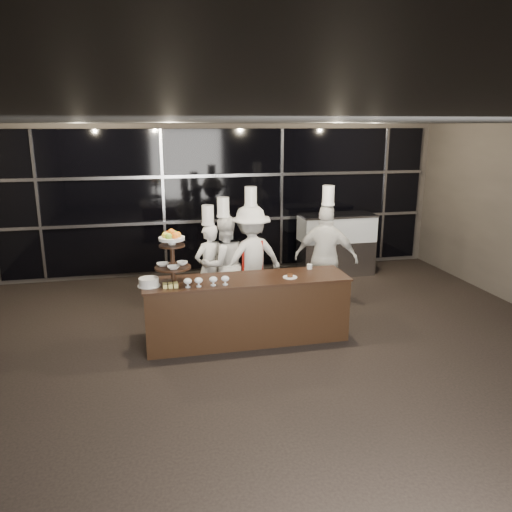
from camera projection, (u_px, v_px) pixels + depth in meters
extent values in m
plane|color=black|center=(294.00, 390.00, 5.77)|extent=(10.00, 10.00, 0.00)
plane|color=black|center=(299.00, 122.00, 5.01)|extent=(10.00, 10.00, 0.00)
plane|color=#473F38|center=(223.00, 200.00, 10.11)|extent=(9.00, 0.00, 9.00)
cube|color=black|center=(224.00, 200.00, 10.05)|extent=(8.60, 0.04, 2.80)
cube|color=#A5A5AA|center=(224.00, 220.00, 10.10)|extent=(8.60, 0.06, 0.06)
cube|color=#A5A5AA|center=(224.00, 175.00, 9.87)|extent=(8.60, 0.06, 0.06)
cube|color=#A5A5AA|center=(38.00, 207.00, 9.28)|extent=(0.05, 0.05, 2.80)
cube|color=#A5A5AA|center=(164.00, 202.00, 9.77)|extent=(0.05, 0.05, 2.80)
cube|color=#A5A5AA|center=(282.00, 199.00, 10.28)|extent=(0.05, 0.05, 2.80)
cube|color=#A5A5AA|center=(384.00, 195.00, 10.76)|extent=(0.05, 0.05, 2.80)
cube|color=black|center=(247.00, 310.00, 7.01)|extent=(2.80, 0.70, 0.90)
cube|color=black|center=(247.00, 279.00, 6.89)|extent=(2.84, 0.74, 0.03)
cylinder|color=black|center=(174.00, 282.00, 6.67)|extent=(0.24, 0.24, 0.03)
cylinder|color=black|center=(172.00, 258.00, 6.58)|extent=(0.06, 0.06, 0.70)
cylinder|color=black|center=(173.00, 267.00, 6.62)|extent=(0.48, 0.48, 0.02)
cylinder|color=black|center=(172.00, 245.00, 6.54)|extent=(0.34, 0.34, 0.02)
cylinder|color=white|center=(172.00, 242.00, 6.53)|extent=(0.10, 0.10, 0.06)
cylinder|color=white|center=(172.00, 239.00, 6.52)|extent=(0.34, 0.34, 0.04)
sphere|color=orange|center=(178.00, 235.00, 6.52)|extent=(0.09, 0.09, 0.09)
sphere|color=#7FBF31|center=(174.00, 234.00, 6.58)|extent=(0.09, 0.09, 0.09)
sphere|color=#F04C14|center=(168.00, 234.00, 6.56)|extent=(0.09, 0.09, 0.09)
sphere|color=yellow|center=(165.00, 235.00, 6.49)|extent=(0.09, 0.09, 0.09)
sphere|color=#87B62E|center=(169.00, 236.00, 6.43)|extent=(0.09, 0.09, 0.09)
sphere|color=orange|center=(175.00, 236.00, 6.45)|extent=(0.09, 0.09, 0.09)
sphere|color=orange|center=(171.00, 232.00, 6.49)|extent=(0.09, 0.09, 0.09)
imported|color=white|center=(163.00, 264.00, 6.64)|extent=(0.16, 0.16, 0.04)
imported|color=white|center=(182.00, 263.00, 6.69)|extent=(0.15, 0.15, 0.05)
imported|color=white|center=(173.00, 268.00, 6.50)|extent=(0.16, 0.16, 0.04)
cylinder|color=silver|center=(188.00, 287.00, 6.50)|extent=(0.07, 0.07, 0.01)
cylinder|color=silver|center=(188.00, 285.00, 6.49)|extent=(0.02, 0.02, 0.05)
ellipsoid|color=silver|center=(188.00, 281.00, 6.48)|extent=(0.11, 0.11, 0.08)
ellipsoid|color=#0EC022|center=(188.00, 281.00, 6.48)|extent=(0.08, 0.08, 0.05)
cylinder|color=silver|center=(199.00, 286.00, 6.53)|extent=(0.07, 0.07, 0.01)
cylinder|color=silver|center=(199.00, 284.00, 6.52)|extent=(0.02, 0.02, 0.05)
ellipsoid|color=silver|center=(198.00, 280.00, 6.51)|extent=(0.11, 0.11, 0.08)
ellipsoid|color=red|center=(198.00, 280.00, 6.51)|extent=(0.08, 0.08, 0.05)
cylinder|color=silver|center=(213.00, 285.00, 6.57)|extent=(0.07, 0.07, 0.01)
cylinder|color=silver|center=(213.00, 283.00, 6.56)|extent=(0.02, 0.02, 0.05)
ellipsoid|color=silver|center=(213.00, 279.00, 6.55)|extent=(0.11, 0.11, 0.08)
ellipsoid|color=beige|center=(213.00, 279.00, 6.55)|extent=(0.08, 0.08, 0.05)
cylinder|color=silver|center=(225.00, 284.00, 6.61)|extent=(0.07, 0.07, 0.01)
cylinder|color=silver|center=(225.00, 282.00, 6.60)|extent=(0.02, 0.02, 0.05)
ellipsoid|color=silver|center=(225.00, 279.00, 6.59)|extent=(0.11, 0.11, 0.08)
ellipsoid|color=#4F2A13|center=(225.00, 278.00, 6.58)|extent=(0.08, 0.08, 0.05)
cylinder|color=white|center=(149.00, 286.00, 6.56)|extent=(0.30, 0.30, 0.01)
cylinder|color=silver|center=(149.00, 282.00, 6.54)|extent=(0.26, 0.26, 0.10)
cube|color=#DBCC6B|center=(165.00, 286.00, 6.45)|extent=(0.06, 0.06, 0.05)
cube|color=#DBCC6B|center=(171.00, 286.00, 6.47)|extent=(0.06, 0.06, 0.05)
cube|color=#DBCC6B|center=(176.00, 286.00, 6.48)|extent=(0.06, 0.06, 0.05)
cube|color=#DBCC6B|center=(165.00, 285.00, 6.52)|extent=(0.06, 0.06, 0.05)
cube|color=#DBCC6B|center=(170.00, 284.00, 6.53)|extent=(0.06, 0.06, 0.05)
cube|color=#DBCC6B|center=(176.00, 284.00, 6.55)|extent=(0.06, 0.06, 0.05)
cylinder|color=white|center=(290.00, 277.00, 6.92)|extent=(0.20, 0.20, 0.01)
cylinder|color=#4C2814|center=(290.00, 275.00, 6.91)|extent=(0.08, 0.08, 0.04)
cylinder|color=white|center=(310.00, 267.00, 7.32)|extent=(0.08, 0.08, 0.07)
cube|color=#A5A5AA|center=(335.00, 257.00, 10.20)|extent=(1.49, 0.64, 0.70)
cube|color=silver|center=(337.00, 228.00, 10.05)|extent=(1.49, 0.64, 0.50)
cube|color=#FFC67F|center=(337.00, 228.00, 10.05)|extent=(1.38, 0.53, 0.40)
cube|color=#A5A5AA|center=(337.00, 215.00, 9.98)|extent=(1.51, 0.66, 0.04)
imported|color=white|center=(209.00, 269.00, 8.03)|extent=(0.63, 0.56, 1.46)
cylinder|color=white|center=(208.00, 215.00, 7.81)|extent=(0.19, 0.19, 0.30)
cylinder|color=white|center=(208.00, 224.00, 7.84)|extent=(0.21, 0.21, 0.03)
imported|color=white|center=(224.00, 265.00, 8.03)|extent=(0.89, 0.77, 1.58)
cylinder|color=white|center=(223.00, 207.00, 7.79)|extent=(0.19, 0.19, 0.30)
cylinder|color=white|center=(223.00, 216.00, 7.83)|extent=(0.21, 0.21, 0.03)
imported|color=white|center=(251.00, 259.00, 8.07)|extent=(1.25, 0.91, 1.74)
cylinder|color=white|center=(251.00, 196.00, 7.81)|extent=(0.19, 0.19, 0.30)
cylinder|color=white|center=(251.00, 205.00, 7.85)|extent=(0.21, 0.21, 0.03)
cube|color=#AD160D|center=(252.00, 261.00, 7.96)|extent=(0.34, 0.03, 0.65)
imported|color=white|center=(326.00, 258.00, 8.08)|extent=(1.11, 0.88, 1.76)
cylinder|color=white|center=(328.00, 195.00, 7.82)|extent=(0.19, 0.19, 0.30)
cylinder|color=white|center=(328.00, 204.00, 7.86)|extent=(0.21, 0.21, 0.03)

